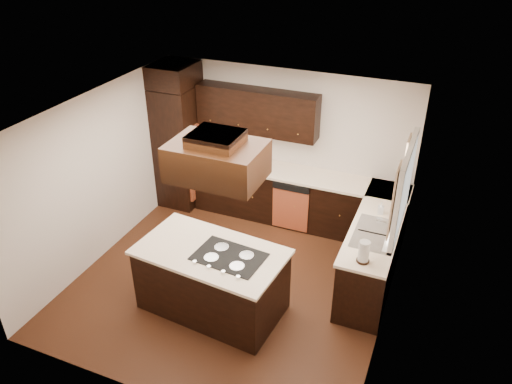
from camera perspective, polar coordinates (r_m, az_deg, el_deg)
floor at (r=7.25m, az=-2.58°, el=-10.03°), size 4.20×4.20×0.02m
ceiling at (r=5.96m, az=-3.13°, el=8.91°), size 4.20×4.20×0.02m
wall_back at (r=8.26m, az=3.38°, el=5.56°), size 4.20×0.02×2.50m
wall_front at (r=5.08m, az=-13.16°, el=-12.97°), size 4.20×0.02×2.50m
wall_left at (r=7.56m, az=-17.49°, el=1.75°), size 0.02×4.20×2.50m
wall_right at (r=6.06m, az=15.66°, el=-5.40°), size 0.02×4.20×2.50m
oven_column at (r=8.69m, az=-8.71°, el=5.18°), size 0.65×0.75×2.12m
wall_oven_face at (r=8.51m, az=-6.70°, el=5.20°), size 0.05×0.62×0.78m
base_cabinets_back at (r=8.35m, az=2.73°, el=-0.36°), size 2.93×0.60×0.88m
base_cabinets_right at (r=7.28m, az=13.47°, el=-6.31°), size 0.60×2.40×0.88m
countertop_back at (r=8.12m, az=2.77°, el=2.40°), size 2.93×0.63×0.04m
countertop_right at (r=7.03m, az=13.79°, el=-3.25°), size 0.63×2.40×0.04m
upper_cabinets at (r=8.03m, az=0.13°, el=9.21°), size 2.00×0.34×0.72m
dishwasher_front at (r=8.06m, az=3.96°, el=-2.00°), size 0.60×0.05×0.72m
window_frame at (r=6.33m, az=16.54°, el=0.34°), size 0.06×1.32×1.12m
window_pane at (r=6.33m, az=16.79°, el=0.29°), size 0.00×1.20×1.00m
curtain_left at (r=5.94m, az=15.49°, el=-0.98°), size 0.02×0.34×0.90m
curtain_right at (r=6.68m, az=16.59°, el=2.44°), size 0.02×0.34×0.90m
sink_rim at (r=6.72m, az=13.40°, el=-4.62°), size 0.52×0.84×0.01m
island at (r=6.56m, az=-5.05°, el=-10.07°), size 1.87×1.14×0.88m
island_top at (r=6.28m, az=-5.23°, el=-6.85°), size 1.94×1.21×0.04m
cooktop at (r=6.14m, az=-3.10°, el=-7.38°), size 0.89×0.64×0.01m
range_hood at (r=5.61m, az=-4.49°, el=3.56°), size 1.05×0.72×0.42m
hood_duct at (r=5.50m, az=-4.61°, el=6.13°), size 0.55×0.50×0.13m
blender_base at (r=8.52m, az=-4.59°, el=4.23°), size 0.15×0.15×0.10m
blender_pitcher at (r=8.44m, az=-4.64°, el=5.34°), size 0.13×0.13×0.26m
spice_rack at (r=8.36m, az=-2.87°, el=4.54°), size 0.36×0.12×0.30m
mixing_bowl at (r=8.44m, az=-4.06°, el=3.87°), size 0.28×0.28×0.06m
soap_bottle at (r=7.12m, az=14.09°, el=-1.81°), size 0.09×0.09×0.17m
paper_towel at (r=6.11m, az=12.23°, el=-6.70°), size 0.16×0.16×0.29m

